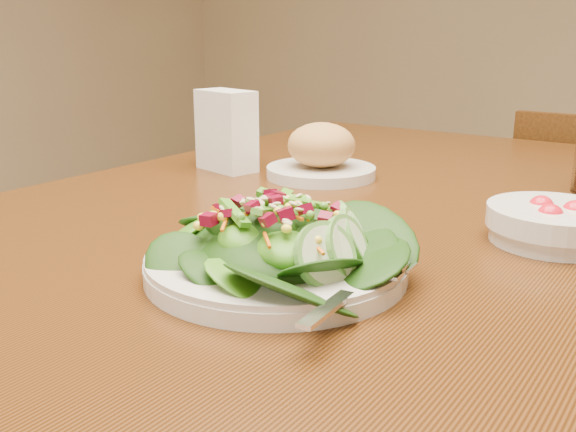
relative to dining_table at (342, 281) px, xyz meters
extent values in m
cube|color=#502A0F|center=(0.00, 0.00, 0.08)|extent=(0.90, 1.40, 0.04)
cylinder|color=#48290A|center=(-0.39, 0.64, -0.29)|extent=(0.07, 0.07, 0.71)
cylinder|color=#48290A|center=(0.02, 1.09, -0.47)|extent=(0.04, 0.04, 0.36)
cylinder|color=#48290A|center=(0.02, 0.77, -0.47)|extent=(0.04, 0.04, 0.36)
cylinder|color=silver|center=(0.06, -0.24, 0.11)|extent=(0.25, 0.25, 0.02)
ellipsoid|color=#17350A|center=(0.06, -0.24, 0.14)|extent=(0.17, 0.17, 0.04)
cube|color=silver|center=(0.17, -0.27, 0.12)|extent=(0.05, 0.18, 0.01)
cylinder|color=silver|center=(-0.12, 0.14, 0.11)|extent=(0.17, 0.17, 0.02)
ellipsoid|color=#B9844B|center=(-0.12, 0.14, 0.15)|extent=(0.11, 0.11, 0.07)
cylinder|color=silver|center=(0.26, 0.01, 0.12)|extent=(0.14, 0.14, 0.04)
sphere|color=red|center=(0.27, 0.02, 0.13)|extent=(0.03, 0.03, 0.03)
sphere|color=red|center=(0.24, 0.02, 0.13)|extent=(0.03, 0.03, 0.03)
sphere|color=red|center=(0.26, -0.01, 0.13)|extent=(0.03, 0.03, 0.03)
cube|color=white|center=(-0.28, 0.10, 0.17)|extent=(0.11, 0.08, 0.13)
cube|color=white|center=(-0.28, 0.10, 0.18)|extent=(0.09, 0.06, 0.11)
camera|label=1|loc=(0.40, -0.70, 0.33)|focal=40.00mm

